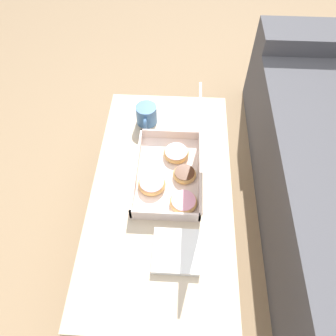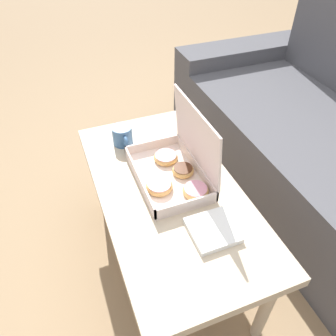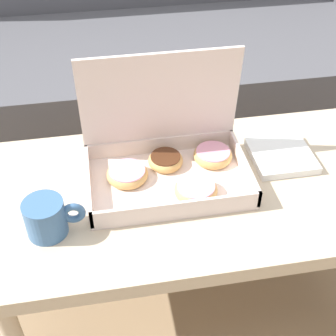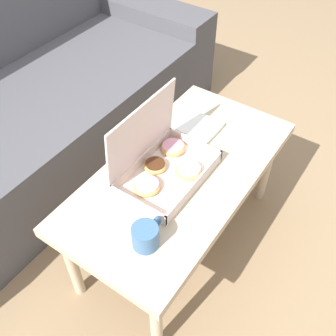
# 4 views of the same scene
# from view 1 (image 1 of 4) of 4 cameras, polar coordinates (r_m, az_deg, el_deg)

# --- Properties ---
(ground_plane) EXTENTS (12.00, 12.00, 0.00)m
(ground_plane) POSITION_cam_1_polar(r_m,az_deg,el_deg) (1.63, 3.65, -12.61)
(ground_plane) COLOR #937756
(coffee_table) EXTENTS (1.02, 0.52, 0.46)m
(coffee_table) POSITION_cam_1_polar(r_m,az_deg,el_deg) (1.26, -1.06, -4.74)
(coffee_table) COLOR #C6B293
(coffee_table) RESTS_ON ground_plane
(pastry_box) EXTENTS (0.38, 0.25, 0.30)m
(pastry_box) POSITION_cam_1_polar(r_m,az_deg,el_deg) (1.20, 1.56, -0.33)
(pastry_box) COLOR silver
(pastry_box) RESTS_ON coffee_table
(coffee_mug) EXTENTS (0.13, 0.09, 0.08)m
(coffee_mug) POSITION_cam_1_polar(r_m,az_deg,el_deg) (1.41, -3.77, 9.18)
(coffee_mug) COLOR #3D6693
(coffee_mug) RESTS_ON coffee_table
(napkin_stack) EXTENTS (0.15, 0.15, 0.02)m
(napkin_stack) POSITION_cam_1_polar(r_m,az_deg,el_deg) (1.09, 1.43, -14.25)
(napkin_stack) COLOR white
(napkin_stack) RESTS_ON coffee_table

